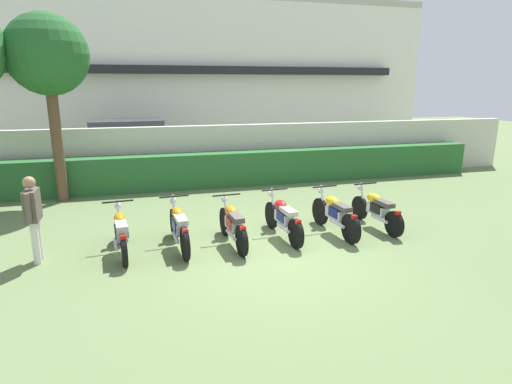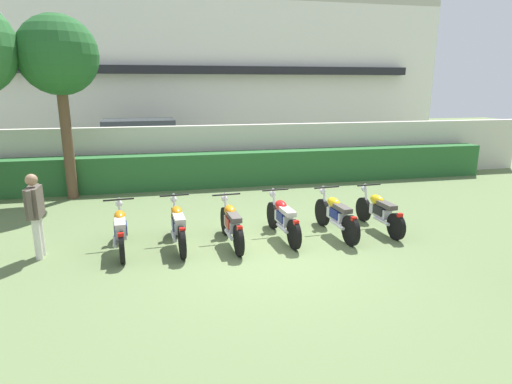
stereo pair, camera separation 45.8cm
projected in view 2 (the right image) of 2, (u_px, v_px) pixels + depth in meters
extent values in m
plane|color=#607547|center=(269.00, 256.00, 8.13)|extent=(60.00, 60.00, 0.00)
cube|color=white|center=(196.00, 79.00, 22.43)|extent=(24.14, 6.00, 6.99)
cube|color=black|center=(201.00, 70.00, 19.27)|extent=(20.28, 0.50, 0.36)
cube|color=#B2AD9E|center=(193.00, 5.00, 21.54)|extent=(24.14, 6.00, 0.30)
cube|color=beige|center=(221.00, 154.00, 14.25)|extent=(22.93, 0.30, 1.90)
cube|color=#28602D|center=(224.00, 169.00, 13.68)|extent=(18.35, 0.70, 1.09)
cube|color=#9EA3A8|center=(146.00, 149.00, 16.75)|extent=(4.59, 2.09, 1.00)
cube|color=#2D333D|center=(139.00, 128.00, 16.49)|extent=(2.79, 1.84, 0.65)
cylinder|color=black|center=(184.00, 154.00, 18.12)|extent=(0.69, 0.26, 0.68)
cylinder|color=black|center=(189.00, 161.00, 16.39)|extent=(0.69, 0.26, 0.68)
cylinder|color=black|center=(106.00, 157.00, 17.30)|extent=(0.69, 0.26, 0.68)
cylinder|color=black|center=(103.00, 165.00, 15.57)|extent=(0.69, 0.26, 0.68)
cylinder|color=brown|center=(68.00, 143.00, 11.92)|extent=(0.29, 0.29, 3.22)
sphere|color=#235B28|center=(58.00, 55.00, 11.34)|extent=(2.12, 2.12, 2.12)
cylinder|color=black|center=(121.00, 227.00, 8.91)|extent=(0.15, 0.59, 0.59)
cylinder|color=black|center=(122.00, 248.00, 7.77)|extent=(0.15, 0.59, 0.59)
cube|color=silver|center=(121.00, 230.00, 8.25)|extent=(0.26, 0.62, 0.22)
ellipsoid|color=orange|center=(120.00, 216.00, 8.35)|extent=(0.26, 0.46, 0.22)
cube|color=#B2ADA3|center=(120.00, 223.00, 7.99)|extent=(0.25, 0.54, 0.10)
cube|color=red|center=(121.00, 235.00, 7.61)|extent=(0.11, 0.09, 0.08)
cylinder|color=silver|center=(120.00, 213.00, 8.75)|extent=(0.07, 0.23, 0.65)
cylinder|color=black|center=(119.00, 200.00, 8.58)|extent=(0.60, 0.09, 0.04)
sphere|color=silver|center=(119.00, 204.00, 8.80)|extent=(0.14, 0.14, 0.14)
cylinder|color=silver|center=(115.00, 241.00, 8.02)|extent=(0.12, 0.55, 0.07)
cube|color=navy|center=(121.00, 228.00, 8.20)|extent=(0.27, 0.38, 0.20)
cylinder|color=black|center=(175.00, 222.00, 9.16)|extent=(0.14, 0.63, 0.63)
cylinder|color=black|center=(182.00, 242.00, 7.97)|extent=(0.14, 0.63, 0.63)
cube|color=silver|center=(178.00, 225.00, 8.49)|extent=(0.24, 0.61, 0.22)
ellipsoid|color=orange|center=(177.00, 212.00, 8.59)|extent=(0.25, 0.45, 0.22)
cube|color=#B2ADA3|center=(179.00, 219.00, 8.22)|extent=(0.24, 0.53, 0.10)
cube|color=red|center=(182.00, 230.00, 7.81)|extent=(0.11, 0.09, 0.08)
cylinder|color=silver|center=(175.00, 209.00, 9.00)|extent=(0.07, 0.23, 0.65)
cylinder|color=black|center=(174.00, 195.00, 8.84)|extent=(0.60, 0.08, 0.04)
sphere|color=silver|center=(174.00, 199.00, 9.06)|extent=(0.14, 0.14, 0.14)
cylinder|color=silver|center=(174.00, 236.00, 8.25)|extent=(0.11, 0.55, 0.07)
cube|color=navy|center=(178.00, 224.00, 8.43)|extent=(0.27, 0.38, 0.20)
cylinder|color=black|center=(225.00, 221.00, 9.27)|extent=(0.13, 0.61, 0.61)
cylinder|color=black|center=(239.00, 240.00, 8.11)|extent=(0.13, 0.61, 0.61)
cube|color=silver|center=(232.00, 224.00, 8.61)|extent=(0.24, 0.61, 0.22)
ellipsoid|color=orange|center=(230.00, 211.00, 8.71)|extent=(0.25, 0.45, 0.22)
cube|color=#4C4742|center=(234.00, 217.00, 8.34)|extent=(0.23, 0.53, 0.10)
cube|color=red|center=(240.00, 228.00, 7.94)|extent=(0.10, 0.09, 0.08)
cylinder|color=silver|center=(226.00, 208.00, 9.11)|extent=(0.06, 0.23, 0.65)
cylinder|color=black|center=(226.00, 195.00, 8.95)|extent=(0.60, 0.07, 0.04)
sphere|color=silver|center=(224.00, 199.00, 9.17)|extent=(0.14, 0.14, 0.14)
cylinder|color=silver|center=(229.00, 234.00, 8.37)|extent=(0.10, 0.55, 0.07)
cube|color=#A51414|center=(232.00, 222.00, 8.55)|extent=(0.26, 0.37, 0.20)
cylinder|color=black|center=(273.00, 215.00, 9.66)|extent=(0.13, 0.61, 0.61)
cylinder|color=black|center=(294.00, 234.00, 8.43)|extent=(0.13, 0.61, 0.61)
cube|color=silver|center=(284.00, 218.00, 8.96)|extent=(0.24, 0.61, 0.22)
ellipsoid|color=red|center=(281.00, 206.00, 9.07)|extent=(0.25, 0.45, 0.22)
cube|color=beige|center=(288.00, 212.00, 8.70)|extent=(0.24, 0.53, 0.10)
cube|color=red|center=(296.00, 222.00, 8.27)|extent=(0.11, 0.09, 0.08)
cylinder|color=silver|center=(274.00, 203.00, 9.50)|extent=(0.07, 0.23, 0.65)
cylinder|color=black|center=(276.00, 190.00, 9.34)|extent=(0.60, 0.08, 0.04)
sphere|color=silver|center=(273.00, 194.00, 9.56)|extent=(0.14, 0.14, 0.14)
cylinder|color=silver|center=(282.00, 228.00, 8.73)|extent=(0.11, 0.55, 0.07)
cube|color=navy|center=(284.00, 217.00, 8.91)|extent=(0.27, 0.38, 0.20)
cylinder|color=black|center=(322.00, 212.00, 9.85)|extent=(0.14, 0.64, 0.63)
cylinder|color=black|center=(351.00, 230.00, 8.62)|extent=(0.14, 0.64, 0.63)
cube|color=silver|center=(337.00, 215.00, 9.15)|extent=(0.25, 0.61, 0.22)
ellipsoid|color=yellow|center=(334.00, 203.00, 9.25)|extent=(0.25, 0.46, 0.22)
cube|color=#4C4742|center=(343.00, 208.00, 8.89)|extent=(0.24, 0.53, 0.10)
cube|color=red|center=(354.00, 219.00, 8.46)|extent=(0.11, 0.09, 0.08)
cylinder|color=silver|center=(324.00, 200.00, 9.69)|extent=(0.07, 0.23, 0.65)
cylinder|color=black|center=(327.00, 187.00, 9.52)|extent=(0.60, 0.08, 0.04)
sphere|color=silver|center=(323.00, 191.00, 9.74)|extent=(0.14, 0.14, 0.14)
cylinder|color=silver|center=(337.00, 225.00, 8.92)|extent=(0.11, 0.55, 0.07)
cube|color=navy|center=(338.00, 213.00, 9.09)|extent=(0.27, 0.38, 0.20)
cylinder|color=black|center=(363.00, 209.00, 10.19)|extent=(0.13, 0.58, 0.57)
cylinder|color=black|center=(396.00, 226.00, 8.95)|extent=(0.13, 0.58, 0.57)
cube|color=silver|center=(380.00, 212.00, 9.49)|extent=(0.24, 0.61, 0.22)
ellipsoid|color=yellow|center=(377.00, 200.00, 9.59)|extent=(0.25, 0.45, 0.22)
cube|color=#4C4742|center=(387.00, 205.00, 9.22)|extent=(0.24, 0.53, 0.10)
cube|color=red|center=(400.00, 215.00, 8.79)|extent=(0.11, 0.09, 0.08)
cylinder|color=silver|center=(366.00, 197.00, 10.03)|extent=(0.07, 0.23, 0.65)
cylinder|color=black|center=(369.00, 185.00, 9.87)|extent=(0.60, 0.08, 0.04)
sphere|color=silver|center=(364.00, 189.00, 10.09)|extent=(0.14, 0.14, 0.14)
cylinder|color=silver|center=(381.00, 221.00, 9.26)|extent=(0.11, 0.55, 0.07)
cube|color=black|center=(382.00, 210.00, 9.43)|extent=(0.26, 0.38, 0.20)
cylinder|color=silver|center=(40.00, 235.00, 8.10)|extent=(0.13, 0.13, 0.80)
cylinder|color=silver|center=(37.00, 239.00, 7.90)|extent=(0.13, 0.13, 0.80)
cube|color=brown|center=(34.00, 202.00, 7.83)|extent=(0.22, 0.47, 0.57)
cylinder|color=brown|center=(38.00, 198.00, 8.09)|extent=(0.09, 0.09, 0.54)
cylinder|color=brown|center=(30.00, 206.00, 7.56)|extent=(0.09, 0.09, 0.54)
sphere|color=#9E7556|center=(31.00, 180.00, 7.72)|extent=(0.22, 0.22, 0.22)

